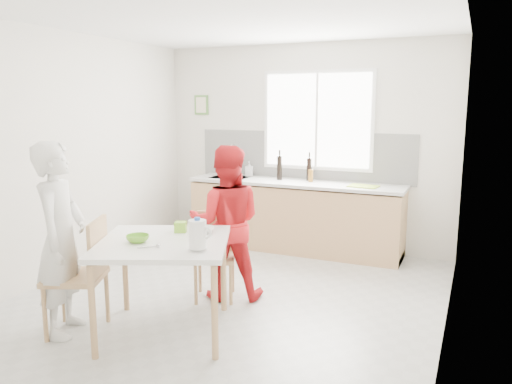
% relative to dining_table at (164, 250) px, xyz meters
% --- Properties ---
extents(ground, '(4.50, 4.50, 0.00)m').
position_rel_dining_table_xyz_m(ground, '(0.16, 0.80, -0.72)').
color(ground, '#B7B7B2').
rests_on(ground, ground).
extents(room_shell, '(4.50, 4.50, 4.50)m').
position_rel_dining_table_xyz_m(room_shell, '(0.16, 0.80, 0.92)').
color(room_shell, silver).
rests_on(room_shell, ground).
extents(window, '(1.50, 0.06, 1.30)m').
position_rel_dining_table_xyz_m(window, '(0.36, 3.03, 0.98)').
color(window, white).
rests_on(window, room_shell).
extents(backsplash, '(3.00, 0.02, 0.65)m').
position_rel_dining_table_xyz_m(backsplash, '(0.16, 3.04, 0.50)').
color(backsplash, white).
rests_on(backsplash, room_shell).
extents(picture_frame, '(0.22, 0.03, 0.28)m').
position_rel_dining_table_xyz_m(picture_frame, '(-1.39, 3.03, 1.18)').
color(picture_frame, '#55893E').
rests_on(picture_frame, room_shell).
extents(kitchen_counter, '(2.84, 0.64, 1.37)m').
position_rel_dining_table_xyz_m(kitchen_counter, '(0.16, 2.75, -0.30)').
color(kitchen_counter, tan).
rests_on(kitchen_counter, ground).
extents(dining_table, '(1.38, 1.38, 0.80)m').
position_rel_dining_table_xyz_m(dining_table, '(0.00, 0.00, 0.00)').
color(dining_table, white).
rests_on(dining_table, ground).
extents(chair_left, '(0.60, 0.60, 0.98)m').
position_rel_dining_table_xyz_m(chair_left, '(-0.62, -0.27, -0.18)').
color(chair_left, tan).
rests_on(chair_left, ground).
extents(chair_far, '(0.52, 0.52, 0.85)m').
position_rel_dining_table_xyz_m(chair_far, '(-0.01, 0.89, -0.25)').
color(chair_far, tan).
rests_on(chair_far, ground).
extents(person_white, '(0.59, 0.70, 1.63)m').
position_rel_dining_table_xyz_m(person_white, '(-0.78, -0.34, 0.09)').
color(person_white, white).
rests_on(person_white, ground).
extents(person_red, '(0.91, 0.83, 1.53)m').
position_rel_dining_table_xyz_m(person_red, '(0.11, 0.92, 0.04)').
color(person_red, red).
rests_on(person_red, ground).
extents(bowl_green, '(0.25, 0.25, 0.06)m').
position_rel_dining_table_xyz_m(bowl_green, '(-0.16, -0.13, 0.11)').
color(bowl_green, '#68B529').
rests_on(bowl_green, dining_table).
extents(bowl_white, '(0.26, 0.26, 0.05)m').
position_rel_dining_table_xyz_m(bowl_white, '(0.17, 0.35, 0.11)').
color(bowl_white, white).
rests_on(bowl_white, dining_table).
extents(milk_jug, '(0.19, 0.14, 0.24)m').
position_rel_dining_table_xyz_m(milk_jug, '(0.41, -0.13, 0.21)').
color(milk_jug, white).
rests_on(milk_jug, dining_table).
extents(green_box, '(0.13, 0.13, 0.09)m').
position_rel_dining_table_xyz_m(green_box, '(-0.02, 0.30, 0.13)').
color(green_box, '#80C32D').
rests_on(green_box, dining_table).
extents(spoon, '(0.12, 0.12, 0.01)m').
position_rel_dining_table_xyz_m(spoon, '(0.01, -0.23, 0.09)').
color(spoon, '#A5A5AA').
rests_on(spoon, dining_table).
extents(cutting_board, '(0.37, 0.28, 0.01)m').
position_rel_dining_table_xyz_m(cutting_board, '(1.07, 2.69, 0.20)').
color(cutting_board, '#9EC22C').
rests_on(cutting_board, kitchen_counter).
extents(wine_bottle_a, '(0.07, 0.07, 0.32)m').
position_rel_dining_table_xyz_m(wine_bottle_a, '(-0.07, 2.80, 0.36)').
color(wine_bottle_a, black).
rests_on(wine_bottle_a, kitchen_counter).
extents(wine_bottle_b, '(0.07, 0.07, 0.30)m').
position_rel_dining_table_xyz_m(wine_bottle_b, '(0.31, 2.89, 0.35)').
color(wine_bottle_b, black).
rests_on(wine_bottle_b, kitchen_counter).
extents(jar_amber, '(0.06, 0.06, 0.16)m').
position_rel_dining_table_xyz_m(jar_amber, '(0.36, 2.79, 0.28)').
color(jar_amber, brown).
rests_on(jar_amber, kitchen_counter).
extents(soap_bottle, '(0.11, 0.11, 0.21)m').
position_rel_dining_table_xyz_m(soap_bottle, '(-0.58, 2.93, 0.30)').
color(soap_bottle, '#999999').
rests_on(soap_bottle, kitchen_counter).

